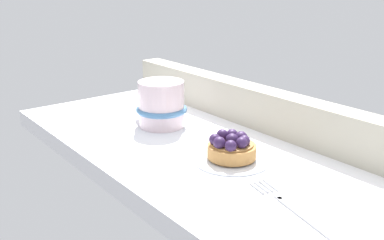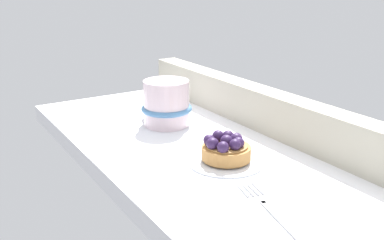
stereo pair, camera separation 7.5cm
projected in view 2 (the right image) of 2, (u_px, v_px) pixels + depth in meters
ground_plane at (202, 157)px, 74.29cm from camera, size 79.70×34.82×3.20cm
window_rail_back at (272, 112)px, 80.26cm from camera, size 78.10×4.54×7.42cm
dessert_plate at (223, 161)px, 67.97cm from camera, size 11.97×11.97×0.60cm
raspberry_tart at (224, 149)px, 67.36cm from camera, size 7.54×7.54×3.91cm
coffee_mug at (166, 103)px, 83.97cm from camera, size 12.94×9.66×8.66cm
dessert_fork at (273, 211)px, 53.55cm from camera, size 16.47×5.55×0.60cm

